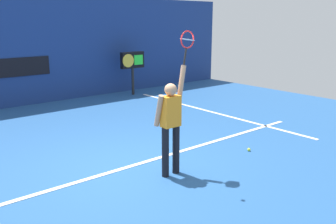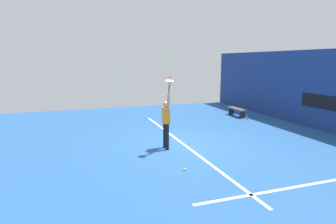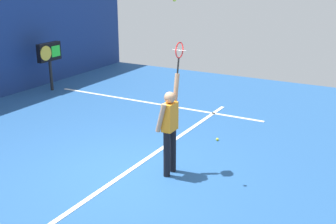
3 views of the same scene
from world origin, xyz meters
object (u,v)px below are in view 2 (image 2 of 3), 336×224
tennis_ball (163,51)px  water_bottle (247,117)px  tennis_racket (170,82)px  spare_ball (185,170)px  court_bench (237,110)px  tennis_player (166,121)px

tennis_ball → water_bottle: (-3.28, 5.67, -3.26)m
tennis_racket → spare_ball: tennis_racket is taller
tennis_ball → court_bench: tennis_ball is taller
tennis_racket → tennis_ball: size_ratio=9.16×
tennis_player → spare_ball: (2.09, -0.14, -0.98)m
tennis_player → court_bench: 7.07m
court_bench → spare_ball: bearing=-41.8°
tennis_racket → court_bench: 7.55m
court_bench → tennis_ball: bearing=-52.9°
water_bottle → tennis_ball: bearing=-59.9°
tennis_player → tennis_racket: (0.37, -0.00, 1.37)m
court_bench → water_bottle: 1.02m
tennis_player → court_bench: (-4.30, 5.57, -0.67)m
water_bottle → tennis_racket: bearing=-56.6°
tennis_player → spare_ball: bearing=-3.9°
spare_ball → tennis_player: bearing=176.1°
tennis_player → tennis_racket: bearing=-0.7°
tennis_ball → spare_ball: size_ratio=1.00×
tennis_racket → court_bench: bearing=129.9°
tennis_ball → court_bench: bearing=127.1°
spare_ball → water_bottle: bearing=133.4°
tennis_player → tennis_ball: 2.37m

